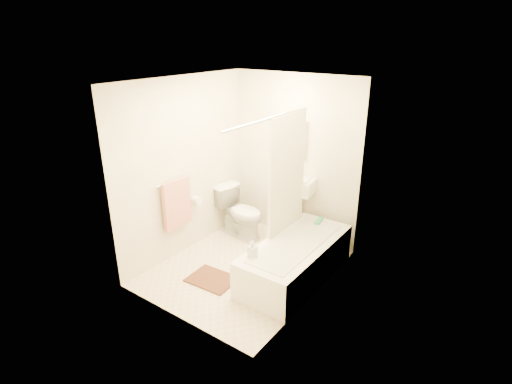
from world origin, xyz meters
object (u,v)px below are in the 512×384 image
Objects in this scene: sink at (295,207)px; bath_mat at (212,279)px; soap_bottle at (252,249)px; toilet at (241,213)px; bathtub at (296,260)px.

bath_mat is at bearing -110.09° from sink.
soap_bottle is at bearing 10.88° from bath_mat.
toilet reaches higher than bathtub.
bathtub is 0.71m from soap_bottle.
bathtub is at bearing -67.60° from sink.
toilet is 0.72× the size of sink.
sink reaches higher than bath_mat.
soap_bottle is at bearing -130.24° from toilet.
bathtub is at bearing 66.39° from soap_bottle.
toilet is 1.46m from soap_bottle.
soap_bottle is at bearing -88.73° from sink.
toilet reaches higher than soap_bottle.
toilet is 1.30m from bath_mat.
toilet reaches higher than bath_mat.
bath_mat is at bearing -152.70° from toilet.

